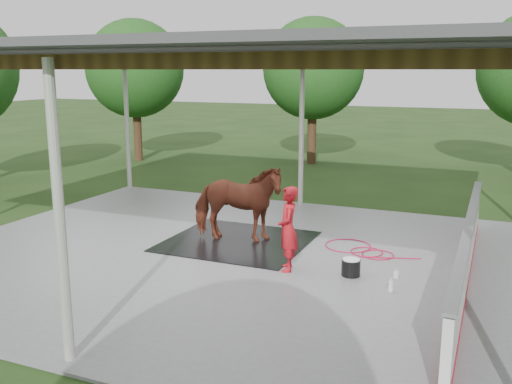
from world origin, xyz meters
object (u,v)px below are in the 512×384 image
at_px(dasher_board, 467,257).
at_px(horse, 237,203).
at_px(wash_bucket, 351,267).
at_px(handler, 288,229).

bearing_deg(dasher_board, horse, 169.66).
distance_m(horse, wash_bucket, 3.09).
height_order(horse, wash_bucket, horse).
bearing_deg(handler, dasher_board, 75.62).
bearing_deg(wash_bucket, handler, -172.55).
bearing_deg(dasher_board, handler, -173.02).
distance_m(dasher_board, wash_bucket, 2.01).
xyz_separation_m(dasher_board, wash_bucket, (-1.96, -0.23, -0.38)).
bearing_deg(handler, horse, -149.02).
bearing_deg(handler, wash_bucket, 76.10).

